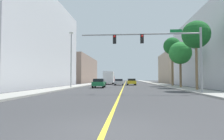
% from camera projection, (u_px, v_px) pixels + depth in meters
% --- Properties ---
extents(ground, '(192.00, 192.00, 0.00)m').
position_uv_depth(ground, '(125.00, 84.00, 47.02)').
color(ground, '#38383A').
extents(sidewalk_left, '(2.95, 168.00, 0.15)m').
position_uv_depth(sidewalk_left, '(90.00, 84.00, 47.69)').
color(sidewalk_left, '#9E9B93').
rests_on(sidewalk_left, ground).
extents(sidewalk_right, '(2.95, 168.00, 0.15)m').
position_uv_depth(sidewalk_right, '(160.00, 84.00, 46.35)').
color(sidewalk_right, '#9E9B93').
rests_on(sidewalk_right, ground).
extents(lane_marking_center, '(0.16, 144.00, 0.01)m').
position_uv_depth(lane_marking_center, '(125.00, 84.00, 47.02)').
color(lane_marking_center, yellow).
rests_on(lane_marking_center, ground).
extents(building_left_near, '(15.70, 27.71, 15.38)m').
position_uv_depth(building_left_near, '(11.00, 42.00, 33.21)').
color(building_left_near, silver).
rests_on(building_left_near, ground).
extents(building_left_far, '(12.88, 27.31, 8.72)m').
position_uv_depth(building_left_far, '(72.00, 70.00, 65.55)').
color(building_left_far, gray).
rests_on(building_left_far, ground).
extents(building_right_far, '(16.22, 17.28, 9.23)m').
position_uv_depth(building_right_far, '(189.00, 68.00, 58.86)').
color(building_right_far, tan).
rests_on(building_right_far, ground).
extents(traffic_signal_mast, '(11.24, 0.36, 6.01)m').
position_uv_depth(traffic_signal_mast, '(161.00, 45.00, 17.89)').
color(traffic_signal_mast, gray).
rests_on(traffic_signal_mast, sidewalk_right).
extents(street_lamp, '(0.56, 0.28, 8.09)m').
position_uv_depth(street_lamp, '(71.00, 57.00, 27.95)').
color(street_lamp, gray).
rests_on(street_lamp, sidewalk_left).
extents(palm_near, '(3.19, 3.19, 7.96)m').
position_uv_depth(palm_near, '(196.00, 35.00, 22.12)').
color(palm_near, brown).
rests_on(palm_near, sidewalk_right).
extents(palm_mid, '(3.31, 3.31, 6.73)m').
position_uv_depth(palm_mid, '(180.00, 53.00, 28.42)').
color(palm_mid, brown).
rests_on(palm_mid, sidewalk_right).
extents(palm_far, '(3.12, 3.12, 8.76)m').
position_uv_depth(palm_far, '(172.00, 47.00, 34.83)').
color(palm_far, brown).
rests_on(palm_far, sidewalk_right).
extents(car_green, '(1.89, 4.10, 1.40)m').
position_uv_depth(car_green, '(99.00, 83.00, 29.64)').
color(car_green, '#196638').
rests_on(car_green, ground).
extents(car_yellow, '(1.99, 4.28, 1.40)m').
position_uv_depth(car_yellow, '(131.00, 82.00, 41.23)').
color(car_yellow, gold).
rests_on(car_yellow, ground).
extents(car_silver, '(1.88, 4.49, 1.33)m').
position_uv_depth(car_silver, '(119.00, 82.00, 41.25)').
color(car_silver, '#BCBCC1').
rests_on(car_silver, ground).
extents(delivery_truck, '(2.55, 7.29, 3.09)m').
position_uv_depth(delivery_truck, '(109.00, 78.00, 47.30)').
color(delivery_truck, red).
rests_on(delivery_truck, ground).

